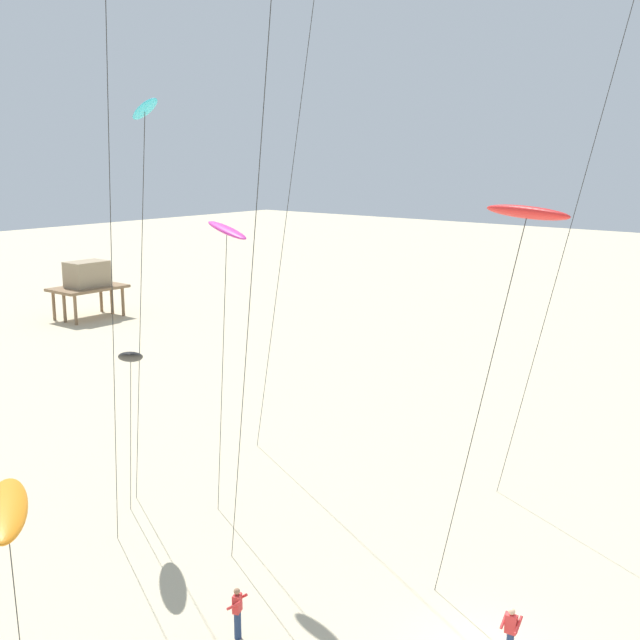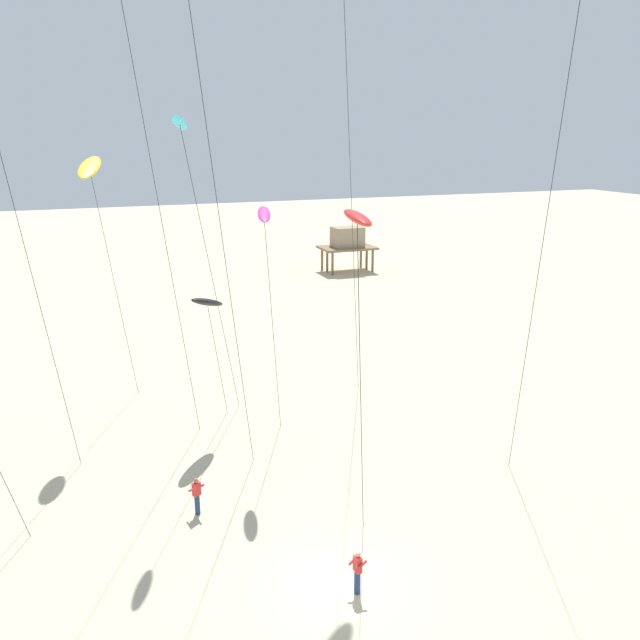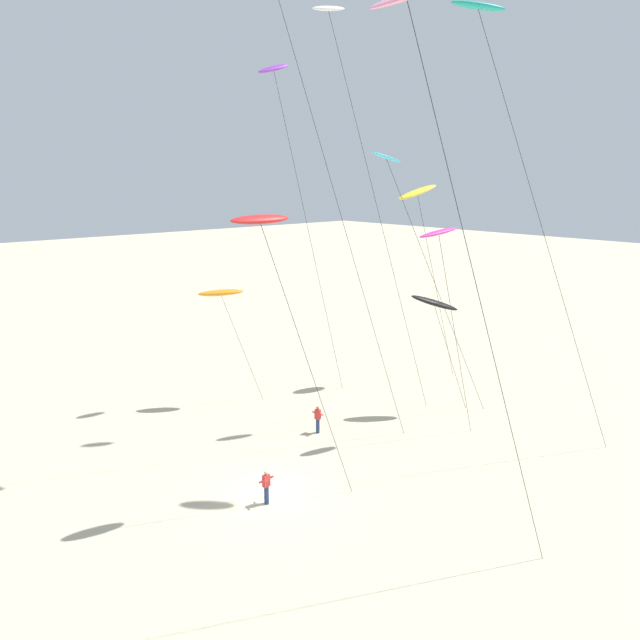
{
  "view_description": "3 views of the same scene",
  "coord_description": "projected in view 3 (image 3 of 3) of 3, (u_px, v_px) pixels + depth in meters",
  "views": [
    {
      "loc": [
        -19.19,
        -9.46,
        14.56
      ],
      "look_at": [
        0.83,
        6.89,
        9.09
      ],
      "focal_mm": 44.91,
      "sensor_mm": 36.0,
      "label": 1
    },
    {
      "loc": [
        -7.72,
        -18.35,
        15.44
      ],
      "look_at": [
        3.05,
        9.99,
        6.8
      ],
      "focal_mm": 37.08,
      "sensor_mm": 36.0,
      "label": 2
    },
    {
      "loc": [
        20.3,
        -14.98,
        14.69
      ],
      "look_at": [
        -1.56,
        4.46,
        7.59
      ],
      "focal_mm": 32.97,
      "sensor_mm": 36.0,
      "label": 3
    }
  ],
  "objects": [
    {
      "name": "kite_black",
      "position": [
        435.0,
        303.0,
        36.33
      ],
      "size": [
        2.6,
        3.67,
        7.8
      ],
      "color": "black",
      "rests_on": "ground"
    },
    {
      "name": "kite_white",
      "position": [
        331.0,
        21.0,
        32.1
      ],
      "size": [
        4.09,
        6.79,
        23.94
      ],
      "color": "white",
      "rests_on": "ground"
    },
    {
      "name": "kite_orange",
      "position": [
        221.0,
        293.0,
        37.71
      ],
      "size": [
        2.43,
        3.67,
        7.77
      ],
      "color": "orange",
      "rests_on": "ground"
    },
    {
      "name": "kite_pink",
      "position": [
        410.0,
        8.0,
        17.43
      ],
      "size": [
        4.24,
        6.6,
        20.46
      ],
      "color": "pink",
      "rests_on": "ground"
    },
    {
      "name": "kite_purple",
      "position": [
        275.0,
        75.0,
        36.25
      ],
      "size": [
        2.81,
        5.06,
        21.78
      ],
      "color": "purple",
      "rests_on": "ground"
    },
    {
      "name": "ground_plane",
      "position": [
        272.0,
        495.0,
        27.88
      ],
      "size": [
        260.0,
        260.0,
        0.0
      ],
      "primitive_type": "plane",
      "color": "beige"
    },
    {
      "name": "kite_flyer_nearest",
      "position": [
        318.0,
        419.0,
        34.54
      ],
      "size": [
        0.68,
        0.66,
        1.67
      ],
      "color": "navy",
      "rests_on": "ground"
    },
    {
      "name": "kite_flyer_middle",
      "position": [
        266.0,
        486.0,
        26.99
      ],
      "size": [
        0.55,
        0.57,
        1.67
      ],
      "color": "navy",
      "rests_on": "ground"
    },
    {
      "name": "kite_cyan",
      "position": [
        389.0,
        165.0,
        33.38
      ],
      "size": [
        4.14,
        7.14,
        16.18
      ],
      "color": "#33BFE0",
      "rests_on": "ground"
    },
    {
      "name": "kite_teal",
      "position": [
        480.0,
        13.0,
        25.95
      ],
      "size": [
        5.8,
        9.15,
        22.41
      ],
      "color": "teal",
      "rests_on": "ground"
    },
    {
      "name": "kite_red",
      "position": [
        261.0,
        222.0,
        24.35
      ],
      "size": [
        2.74,
        4.94,
        13.3
      ],
      "color": "red",
      "rests_on": "ground"
    },
    {
      "name": "kite_yellow",
      "position": [
        418.0,
        193.0,
        40.94
      ],
      "size": [
        2.64,
        4.63,
        14.39
      ],
      "color": "yellow",
      "rests_on": "ground"
    },
    {
      "name": "kite_magenta",
      "position": [
        439.0,
        235.0,
        31.76
      ],
      "size": [
        1.94,
        3.6,
        12.16
      ],
      "color": "#D8339E",
      "rests_on": "ground"
    }
  ]
}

